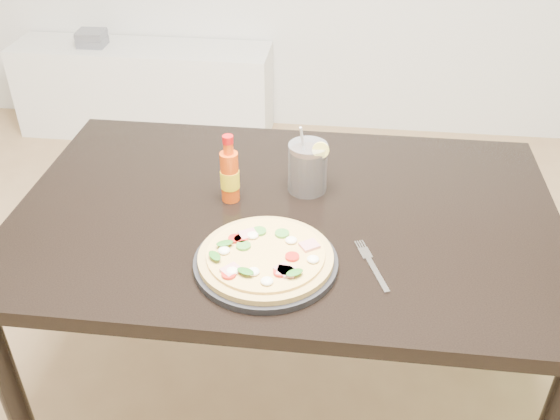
# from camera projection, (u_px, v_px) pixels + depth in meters

# --- Properties ---
(dining_table) EXTENTS (1.40, 0.90, 0.75)m
(dining_table) POSITION_uv_depth(u_px,v_px,m) (285.00, 235.00, 1.66)
(dining_table) COLOR black
(dining_table) RESTS_ON ground
(plate) EXTENTS (0.33, 0.33, 0.02)m
(plate) POSITION_uv_depth(u_px,v_px,m) (266.00, 262.00, 1.42)
(plate) COLOR black
(plate) RESTS_ON dining_table
(pizza) EXTENTS (0.31, 0.31, 0.03)m
(pizza) POSITION_uv_depth(u_px,v_px,m) (265.00, 256.00, 1.41)
(pizza) COLOR tan
(pizza) RESTS_ON plate
(hot_sauce_bottle) EXTENTS (0.05, 0.05, 0.19)m
(hot_sauce_bottle) POSITION_uv_depth(u_px,v_px,m) (230.00, 175.00, 1.61)
(hot_sauce_bottle) COLOR #DA450C
(hot_sauce_bottle) RESTS_ON dining_table
(cola_cup) EXTENTS (0.11, 0.10, 0.19)m
(cola_cup) POSITION_uv_depth(u_px,v_px,m) (308.00, 168.00, 1.66)
(cola_cup) COLOR black
(cola_cup) RESTS_ON dining_table
(fork) EXTENTS (0.08, 0.18, 0.00)m
(fork) POSITION_uv_depth(u_px,v_px,m) (371.00, 264.00, 1.43)
(fork) COLOR silver
(fork) RESTS_ON dining_table
(media_console) EXTENTS (1.40, 0.34, 0.50)m
(media_console) POSITION_uv_depth(u_px,v_px,m) (145.00, 90.00, 3.48)
(media_console) COLOR white
(media_console) RESTS_ON ground
(cd_stack) EXTENTS (0.14, 0.12, 0.08)m
(cd_stack) POSITION_uv_depth(u_px,v_px,m) (92.00, 38.00, 3.32)
(cd_stack) COLOR slate
(cd_stack) RESTS_ON media_console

